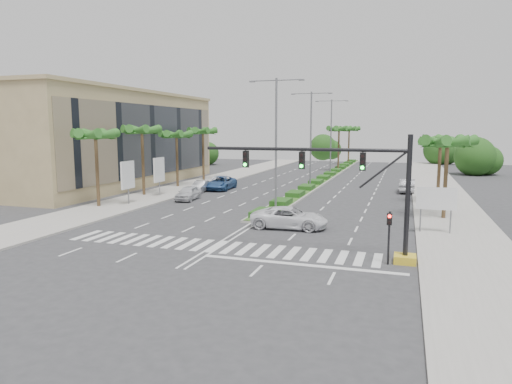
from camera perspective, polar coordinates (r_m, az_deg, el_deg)
ground at (r=29.56m, az=-4.95°, el=-6.81°), size 160.00×160.00×0.00m
footpath_right at (r=47.03m, az=22.70°, el=-1.78°), size 6.00×120.00×0.15m
footpath_left at (r=53.83m, az=-11.52°, el=-0.17°), size 6.00×120.00×0.15m
median at (r=72.54m, az=9.12°, el=1.96°), size 2.20×75.00×0.20m
median_grass at (r=72.53m, az=9.12°, el=2.06°), size 1.80×75.00×0.04m
building at (r=64.22m, az=-17.44°, el=6.22°), size 12.00×36.00×12.00m
signal_gantry at (r=26.66m, az=13.62°, el=-1.02°), size 12.60×1.20×7.20m
pedestrian_signal at (r=26.18m, az=16.31°, el=-4.43°), size 0.28×0.36×3.00m
direction_sign at (r=34.71m, az=21.62°, el=-1.00°), size 2.70×0.11×3.40m
billboard_near at (r=46.37m, az=-15.74°, el=2.01°), size 0.18×2.10×4.35m
billboard_far at (r=51.43m, az=-12.02°, el=2.68°), size 0.18×2.10×4.35m
palm_left_near at (r=45.70m, az=-19.42°, el=6.46°), size 4.57×4.68×7.55m
palm_left_mid at (r=52.27m, az=-14.07°, el=7.22°), size 4.57×4.68×7.95m
palm_left_far at (r=59.20m, az=-9.91°, el=6.83°), size 4.57×4.68×7.35m
palm_left_end at (r=66.37m, az=-6.65°, el=7.33°), size 4.57×4.68×7.75m
palm_right_near at (r=40.42m, az=22.82°, el=5.47°), size 4.57×4.68×7.05m
palm_right_far at (r=48.41m, az=22.06°, el=5.47°), size 4.57×4.68×6.75m
palm_median_a at (r=82.05m, az=10.34°, el=7.56°), size 4.57×4.68×8.05m
palm_median_b at (r=96.93m, az=11.57°, el=7.57°), size 4.57×4.68×8.05m
streetlight_near at (r=41.83m, az=2.53°, el=6.97°), size 5.10×0.25×12.00m
streetlight_mid at (r=57.40m, az=6.87°, el=7.17°), size 5.10×0.25×12.00m
streetlight_far at (r=73.15m, az=9.36°, el=7.27°), size 5.10×0.25×12.00m
car_parked_a at (r=48.77m, az=-8.47°, el=-0.13°), size 2.19×4.53×1.49m
car_parked_b at (r=54.69m, az=-6.97°, el=0.69°), size 1.81×4.19×1.34m
car_parked_c at (r=56.69m, az=-4.42°, el=1.12°), size 3.05×5.99×1.62m
car_parked_d at (r=59.13m, az=-4.95°, el=1.29°), size 2.63×5.08×1.41m
car_crossing at (r=34.70m, az=4.20°, el=-3.22°), size 5.93×2.98×1.61m
car_right at (r=56.95m, az=18.35°, el=0.77°), size 1.73×4.91×1.61m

